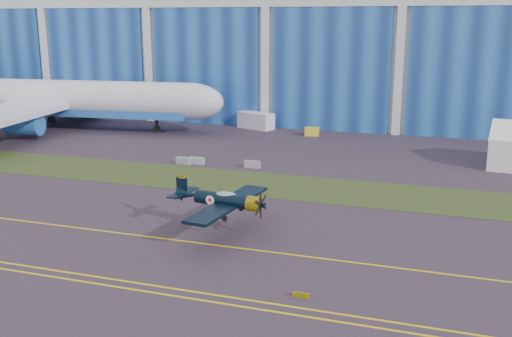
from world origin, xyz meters
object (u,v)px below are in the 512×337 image
(warbird, at_px, (223,200))
(jetliner, at_px, (48,59))
(shipping_container, at_px, (256,121))
(tug, at_px, (312,132))

(warbird, xyz_separation_m, jetliner, (-46.26, 38.82, 8.61))
(warbird, height_order, jetliner, jetliner)
(jetliner, bearing_deg, shipping_container, 11.50)
(jetliner, distance_m, tug, 45.17)
(shipping_container, height_order, tug, shipping_container)
(jetliner, xyz_separation_m, shipping_container, (32.65, 10.72, -10.33))
(warbird, relative_size, tug, 5.58)
(warbird, distance_m, tug, 46.52)
(jetliner, bearing_deg, tug, 3.23)
(shipping_container, xyz_separation_m, tug, (10.50, -3.19, -0.71))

